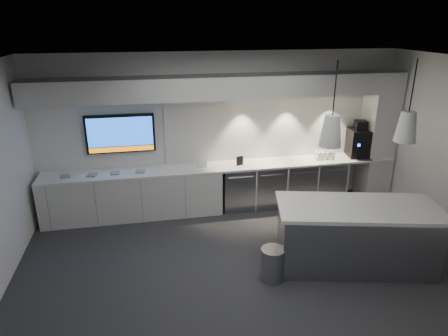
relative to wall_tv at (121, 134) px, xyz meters
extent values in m
plane|color=#303032|center=(1.90, -2.45, -1.56)|extent=(7.00, 7.00, 0.00)
plane|color=black|center=(1.90, -2.45, 1.44)|extent=(7.00, 7.00, 0.00)
plane|color=white|center=(1.90, 0.05, -0.06)|extent=(7.00, 0.00, 7.00)
plane|color=white|center=(1.90, -4.95, -0.06)|extent=(7.00, 0.00, 7.00)
cube|color=white|center=(1.90, -0.27, -0.68)|extent=(6.80, 0.65, 0.04)
cube|color=silver|center=(0.15, -0.27, -1.13)|extent=(3.30, 0.63, 0.86)
cube|color=gray|center=(2.15, -0.27, -1.13)|extent=(0.60, 0.61, 0.85)
cube|color=gray|center=(2.78, -0.27, -1.13)|extent=(0.60, 0.61, 0.85)
cube|color=gray|center=(3.41, -0.27, -1.13)|extent=(0.60, 0.61, 0.85)
cube|color=gray|center=(4.04, -0.27, -1.13)|extent=(0.60, 0.61, 0.85)
cube|color=silver|center=(3.10, 0.03, -0.01)|extent=(4.60, 0.03, 1.30)
cube|color=silver|center=(1.90, -0.25, 0.84)|extent=(6.90, 0.60, 0.40)
cube|color=silver|center=(5.10, -0.25, -0.26)|extent=(0.55, 0.55, 2.60)
cube|color=black|center=(0.00, 0.00, 0.00)|extent=(1.25, 0.06, 0.72)
cube|color=#1347B4|center=(0.00, -0.03, 0.04)|extent=(1.17, 0.00, 0.54)
cube|color=orange|center=(0.00, -0.03, -0.29)|extent=(1.17, 0.00, 0.09)
cube|color=gray|center=(3.43, -2.59, -1.09)|extent=(2.38, 1.39, 0.94)
cube|color=white|center=(3.43, -2.59, -0.59)|extent=(2.51, 1.52, 0.06)
cylinder|color=gray|center=(2.12, -2.69, -1.32)|extent=(0.42, 0.42, 0.49)
cube|color=black|center=(4.69, -0.24, -0.38)|extent=(0.48, 0.52, 0.56)
cube|color=black|center=(4.69, -0.24, -0.01)|extent=(0.26, 0.26, 0.18)
cube|color=gray|center=(4.69, -0.49, -0.64)|extent=(0.33, 0.25, 0.03)
cube|color=black|center=(2.19, -0.32, -0.57)|extent=(0.14, 0.06, 0.18)
cube|color=white|center=(1.46, -0.32, -0.59)|extent=(0.18, 0.04, 0.14)
cube|color=gray|center=(-1.01, -0.31, -0.65)|extent=(0.20, 0.20, 0.02)
cube|color=gray|center=(-0.54, -0.34, -0.65)|extent=(0.20, 0.20, 0.02)
cube|color=gray|center=(-0.14, -0.32, -0.65)|extent=(0.16, 0.16, 0.02)
cube|color=gray|center=(0.31, -0.32, -0.65)|extent=(0.18, 0.18, 0.02)
cone|color=silver|center=(2.87, -2.59, 0.59)|extent=(0.30, 0.30, 0.43)
cylinder|color=black|center=(2.87, -2.59, 1.15)|extent=(0.02, 0.02, 0.70)
cone|color=silver|center=(3.99, -2.59, 0.59)|extent=(0.30, 0.30, 0.43)
cylinder|color=black|center=(3.99, -2.59, 1.15)|extent=(0.02, 0.02, 0.70)
camera|label=1|loc=(0.48, -7.33, 1.97)|focal=32.00mm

